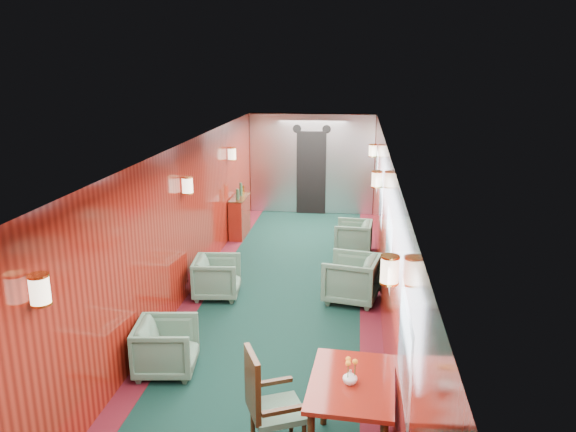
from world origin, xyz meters
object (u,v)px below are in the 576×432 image
(armchair_left_near, at_px, (166,347))
(armchair_right_near, at_px, (351,279))
(dining_table, at_px, (352,393))
(side_chair, at_px, (267,401))
(armchair_left_far, at_px, (217,277))
(credenza, at_px, (240,216))
(armchair_right_far, at_px, (353,237))

(armchair_left_near, xyz_separation_m, armchair_right_near, (2.13, 2.35, 0.04))
(dining_table, distance_m, armchair_right_near, 3.62)
(dining_table, bearing_deg, side_chair, -170.48)
(armchair_left_near, xyz_separation_m, armchair_left_far, (0.05, 2.25, 0.00))
(dining_table, distance_m, side_chair, 0.77)
(credenza, height_order, armchair_left_far, credenza)
(armchair_right_far, bearing_deg, dining_table, 4.83)
(armchair_right_far, bearing_deg, armchair_left_far, -36.81)
(armchair_left_near, bearing_deg, credenza, -4.54)
(armchair_left_near, relative_size, armchair_right_near, 0.88)
(armchair_left_far, height_order, armchair_right_far, armchair_left_far)
(dining_table, xyz_separation_m, armchair_right_near, (-0.05, 3.60, -0.32))
(credenza, xyz_separation_m, armchair_right_near, (2.39, -3.11, -0.08))
(credenza, relative_size, armchair_left_far, 1.60)
(side_chair, height_order, armchair_right_near, side_chair)
(credenza, height_order, armchair_right_near, credenza)
(dining_table, relative_size, side_chair, 1.03)
(armchair_left_far, bearing_deg, dining_table, -154.43)
(armchair_left_near, relative_size, armchair_left_far, 1.00)
(dining_table, xyz_separation_m, credenza, (-2.44, 6.72, -0.24))
(dining_table, height_order, armchair_right_far, dining_table)
(dining_table, relative_size, credenza, 0.99)
(side_chair, xyz_separation_m, credenza, (-1.68, 6.80, -0.15))
(armchair_right_near, bearing_deg, armchair_left_far, -75.81)
(dining_table, xyz_separation_m, armchair_right_far, (-0.05, 5.88, -0.36))
(credenza, relative_size, armchair_right_far, 1.62)
(credenza, xyz_separation_m, armchair_left_near, (0.27, -5.46, -0.12))
(armchair_left_far, height_order, armchair_right_near, armchair_right_near)
(side_chair, height_order, credenza, credenza)
(credenza, distance_m, armchair_left_far, 3.23)
(armchair_left_near, xyz_separation_m, armchair_right_far, (2.13, 4.63, -0.00))
(dining_table, bearing_deg, armchair_left_far, 124.69)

